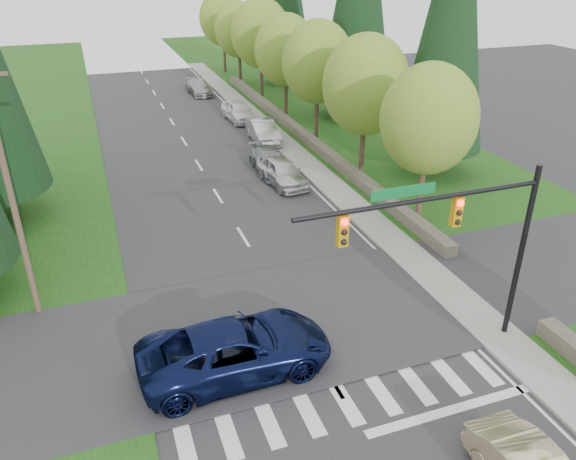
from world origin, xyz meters
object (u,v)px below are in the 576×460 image
suv_navy (236,349)px  parked_car_c (263,131)px  parked_car_a (282,171)px  parked_car_d (239,111)px  parked_car_b (271,161)px  parked_car_e (199,87)px

suv_navy → parked_car_c: (8.51, 23.92, -0.12)m
parked_car_a → parked_car_d: bearing=80.0°
parked_car_c → parked_car_d: size_ratio=1.02×
suv_navy → parked_car_d: suv_navy is taller
suv_navy → parked_car_d: bearing=-16.9°
parked_car_a → suv_navy: bearing=-119.8°
parked_car_b → parked_car_e: size_ratio=1.05×
suv_navy → parked_car_a: 17.14m
parked_car_c → parked_car_e: 16.55m
parked_car_d → suv_navy: bearing=-110.2°
parked_car_a → parked_car_c: bearing=75.1°
suv_navy → parked_car_e: suv_navy is taller
suv_navy → parked_car_b: bearing=-23.2°
suv_navy → parked_car_c: 25.39m
suv_navy → parked_car_e: bearing=-11.4°
parked_car_a → parked_car_e: size_ratio=1.01×
suv_navy → parked_car_e: size_ratio=1.41×
parked_car_e → parked_car_d: bearing=-85.4°
parked_car_a → parked_car_d: (1.19, 14.47, 0.01)m
parked_car_c → suv_navy: bearing=-106.2°
parked_car_c → parked_car_e: parked_car_c is taller
parked_car_c → parked_car_e: (-1.40, 16.49, -0.12)m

